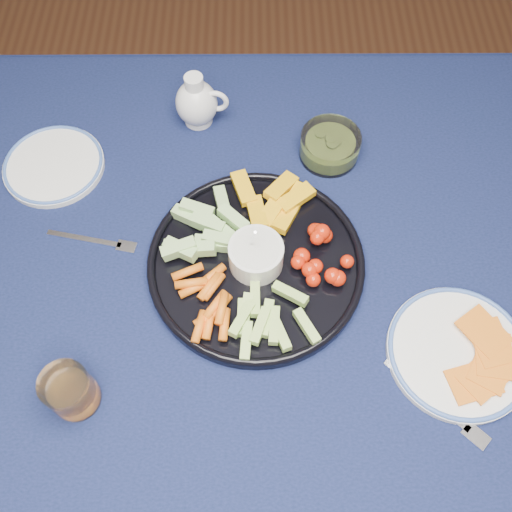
{
  "coord_description": "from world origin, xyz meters",
  "views": [
    {
      "loc": [
        -0.11,
        -0.35,
        1.53
      ],
      "look_at": [
        -0.11,
        0.06,
        0.78
      ],
      "focal_mm": 40.0,
      "sensor_mm": 36.0,
      "label": 1
    }
  ],
  "objects_px": {
    "dining_table": "(324,326)",
    "creamer_pitcher": "(197,103)",
    "crudite_platter": "(255,260)",
    "cheese_plate": "(459,352)",
    "pickle_bowl": "(330,147)",
    "juice_tumbler": "(71,392)",
    "side_plate_extra": "(54,165)"
  },
  "relations": [
    {
      "from": "dining_table",
      "to": "creamer_pitcher",
      "type": "xyz_separation_m",
      "value": [
        -0.21,
        0.36,
        0.13
      ]
    },
    {
      "from": "dining_table",
      "to": "crudite_platter",
      "type": "distance_m",
      "value": 0.17
    },
    {
      "from": "crudite_platter",
      "to": "cheese_plate",
      "type": "bearing_deg",
      "value": -26.49
    },
    {
      "from": "crudite_platter",
      "to": "creamer_pitcher",
      "type": "bearing_deg",
      "value": 108.24
    },
    {
      "from": "creamer_pitcher",
      "to": "dining_table",
      "type": "bearing_deg",
      "value": -59.89
    },
    {
      "from": "crudite_platter",
      "to": "creamer_pitcher",
      "type": "relative_size",
      "value": 3.26
    },
    {
      "from": "pickle_bowl",
      "to": "creamer_pitcher",
      "type": "bearing_deg",
      "value": 160.53
    },
    {
      "from": "dining_table",
      "to": "cheese_plate",
      "type": "bearing_deg",
      "value": -24.15
    },
    {
      "from": "dining_table",
      "to": "pickle_bowl",
      "type": "relative_size",
      "value": 16.32
    },
    {
      "from": "cheese_plate",
      "to": "pickle_bowl",
      "type": "bearing_deg",
      "value": 113.77
    },
    {
      "from": "creamer_pitcher",
      "to": "juice_tumbler",
      "type": "height_order",
      "value": "creamer_pitcher"
    },
    {
      "from": "creamer_pitcher",
      "to": "cheese_plate",
      "type": "relative_size",
      "value": 0.51
    },
    {
      "from": "dining_table",
      "to": "cheese_plate",
      "type": "height_order",
      "value": "cheese_plate"
    },
    {
      "from": "dining_table",
      "to": "crudite_platter",
      "type": "xyz_separation_m",
      "value": [
        -0.11,
        0.06,
        0.11
      ]
    },
    {
      "from": "cheese_plate",
      "to": "juice_tumbler",
      "type": "relative_size",
      "value": 2.63
    },
    {
      "from": "side_plate_extra",
      "to": "juice_tumbler",
      "type": "bearing_deg",
      "value": -76.22
    },
    {
      "from": "crudite_platter",
      "to": "juice_tumbler",
      "type": "height_order",
      "value": "crudite_platter"
    },
    {
      "from": "pickle_bowl",
      "to": "cheese_plate",
      "type": "height_order",
      "value": "pickle_bowl"
    },
    {
      "from": "dining_table",
      "to": "pickle_bowl",
      "type": "xyz_separation_m",
      "value": [
        0.02,
        0.28,
        0.11
      ]
    },
    {
      "from": "cheese_plate",
      "to": "juice_tumbler",
      "type": "height_order",
      "value": "juice_tumbler"
    },
    {
      "from": "creamer_pitcher",
      "to": "pickle_bowl",
      "type": "distance_m",
      "value": 0.24
    },
    {
      "from": "dining_table",
      "to": "creamer_pitcher",
      "type": "relative_size",
      "value": 16.3
    },
    {
      "from": "crudite_platter",
      "to": "juice_tumbler",
      "type": "xyz_separation_m",
      "value": [
        -0.24,
        -0.21,
        0.01
      ]
    },
    {
      "from": "crudite_platter",
      "to": "pickle_bowl",
      "type": "distance_m",
      "value": 0.25
    },
    {
      "from": "dining_table",
      "to": "side_plate_extra",
      "type": "xyz_separation_m",
      "value": [
        -0.45,
        0.26,
        0.09
      ]
    },
    {
      "from": "pickle_bowl",
      "to": "side_plate_extra",
      "type": "height_order",
      "value": "pickle_bowl"
    },
    {
      "from": "creamer_pitcher",
      "to": "juice_tumbler",
      "type": "relative_size",
      "value": 1.33
    },
    {
      "from": "cheese_plate",
      "to": "side_plate_extra",
      "type": "bearing_deg",
      "value": 151.88
    },
    {
      "from": "cheese_plate",
      "to": "side_plate_extra",
      "type": "xyz_separation_m",
      "value": [
        -0.63,
        0.34,
        -0.0
      ]
    },
    {
      "from": "dining_table",
      "to": "juice_tumbler",
      "type": "height_order",
      "value": "juice_tumbler"
    },
    {
      "from": "pickle_bowl",
      "to": "side_plate_extra",
      "type": "distance_m",
      "value": 0.47
    },
    {
      "from": "pickle_bowl",
      "to": "cheese_plate",
      "type": "bearing_deg",
      "value": -66.23
    }
  ]
}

